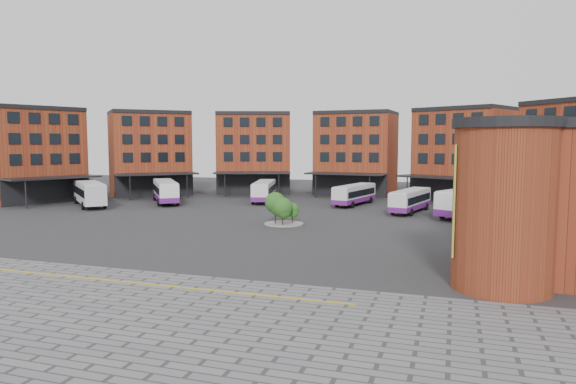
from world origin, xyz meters
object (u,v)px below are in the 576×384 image
(bus_c, at_px, (264,191))
(tree_island, at_px, (281,208))
(bus_b, at_px, (165,191))
(blue_car, at_px, (500,282))
(bus_d, at_px, (354,194))
(bus_e, at_px, (410,200))
(bus_f, at_px, (468,201))
(bus_a, at_px, (89,192))

(bus_c, bearing_deg, tree_island, -78.42)
(bus_b, distance_m, blue_car, 56.34)
(bus_c, distance_m, bus_d, 14.19)
(blue_car, bearing_deg, bus_c, 61.65)
(blue_car, bearing_deg, bus_e, 37.72)
(bus_b, xyz_separation_m, blue_car, (44.49, -34.54, -1.19))
(bus_c, bearing_deg, bus_d, -14.16)
(bus_d, relative_size, bus_f, 0.88)
(bus_e, relative_size, blue_car, 2.79)
(bus_c, xyz_separation_m, blue_car, (30.92, -40.85, -1.06))
(bus_f, xyz_separation_m, blue_car, (1.12, -33.48, -1.24))
(bus_a, distance_m, blue_car, 59.68)
(bus_d, bearing_deg, bus_b, -154.42)
(blue_car, bearing_deg, tree_island, 70.81)
(bus_a, height_order, bus_b, bus_a)
(tree_island, bearing_deg, bus_d, 78.32)
(bus_d, height_order, bus_e, bus_e)
(tree_island, distance_m, bus_e, 19.80)
(bus_a, bearing_deg, bus_f, -40.70)
(bus_a, xyz_separation_m, bus_b, (8.34, 6.81, -0.25))
(bus_b, distance_m, bus_c, 14.97)
(bus_b, height_order, bus_e, bus_b)
(tree_island, xyz_separation_m, bus_f, (19.89, 13.40, -0.06))
(tree_island, bearing_deg, bus_a, 166.49)
(bus_a, xyz_separation_m, bus_d, (36.10, 13.06, -0.47))
(bus_a, height_order, bus_e, bus_a)
(bus_d, relative_size, bus_e, 1.00)
(bus_e, bearing_deg, blue_car, -64.01)
(bus_f, bearing_deg, bus_b, -155.40)
(bus_a, relative_size, blue_car, 2.83)
(bus_b, relative_size, bus_f, 0.91)
(bus_f, height_order, blue_car, bus_f)
(bus_a, distance_m, bus_d, 38.40)
(bus_c, height_order, blue_car, bus_c)
(bus_d, xyz_separation_m, bus_e, (8.47, -5.56, 0.00))
(bus_a, height_order, blue_car, bus_a)
(bus_a, xyz_separation_m, bus_c, (21.91, 13.11, -0.38))
(tree_island, height_order, bus_b, tree_island)
(bus_d, xyz_separation_m, blue_car, (16.72, -40.79, -0.97))
(bus_d, xyz_separation_m, bus_f, (15.61, -7.31, 0.27))
(tree_island, height_order, blue_car, tree_island)
(bus_c, relative_size, bus_f, 0.93)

